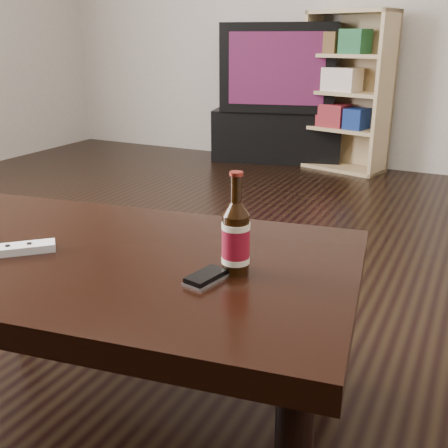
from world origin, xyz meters
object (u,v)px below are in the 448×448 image
at_px(beer_bottle, 236,238).
at_px(phone, 206,277).
at_px(bookshelf, 348,90).
at_px(coffee_table, 106,275).
at_px(tv_stand, 278,134).
at_px(remote, 17,249).
at_px(tv, 281,67).

bearing_deg(beer_bottle, phone, -116.71).
relative_size(bookshelf, coffee_table, 0.87).
relative_size(tv_stand, bookshelf, 0.89).
bearing_deg(beer_bottle, tv_stand, 109.01).
bearing_deg(tv_stand, beer_bottle, -84.88).
height_order(beer_bottle, remote, beer_bottle).
bearing_deg(tv, coffee_table, -90.72).
height_order(coffee_table, beer_bottle, beer_bottle).
distance_m(phone, remote, 0.51).
bearing_deg(tv_stand, coffee_table, -90.72).
distance_m(tv, beer_bottle, 3.40).
distance_m(coffee_table, phone, 0.32).
height_order(bookshelf, phone, bookshelf).
xyz_separation_m(tv_stand, coffee_table, (0.76, -3.26, 0.20)).
distance_m(coffee_table, remote, 0.23).
relative_size(bookshelf, phone, 10.55).
bearing_deg(coffee_table, bookshelf, 93.06).
xyz_separation_m(tv, bookshelf, (0.59, -0.11, -0.15)).
height_order(tv_stand, beer_bottle, beer_bottle).
xyz_separation_m(coffee_table, phone, (0.31, -0.03, 0.07)).
bearing_deg(remote, beer_bottle, 61.30).
bearing_deg(phone, tv, 119.64).
bearing_deg(tv, beer_bottle, -84.88).
xyz_separation_m(tv, phone, (1.07, -3.28, -0.28)).
distance_m(tv_stand, phone, 3.46).
height_order(tv, remote, tv).
height_order(tv, beer_bottle, tv).
bearing_deg(coffee_table, remote, -153.64).
bearing_deg(remote, tv, 145.92).
relative_size(bookshelf, beer_bottle, 4.98).
bearing_deg(phone, coffee_table, -173.61).
xyz_separation_m(tv_stand, beer_bottle, (1.11, -3.21, 0.34)).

